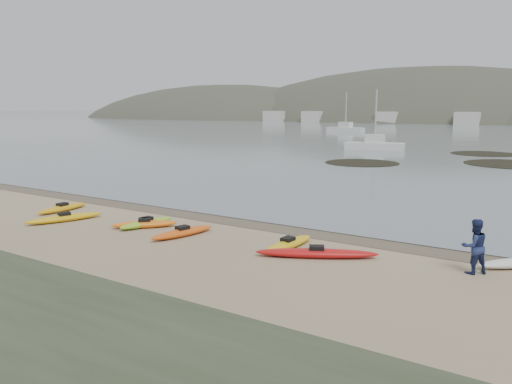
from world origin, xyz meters
The scene contains 5 objects.
ground centered at (0.00, 0.00, 0.00)m, with size 600.00×600.00×0.00m, color tan.
wet_sand centered at (0.00, -0.30, 0.00)m, with size 60.00×60.00×0.00m, color brown.
kayaks centered at (-0.31, -3.53, 0.17)m, with size 24.30×7.80×0.34m.
person_east centered at (10.49, -2.51, 0.95)m, with size 0.93×0.72×1.91m, color navy.
kelp_mats centered at (3.08, 35.74, 0.03)m, with size 21.24×24.89×0.04m.
Camera 1 is at (13.14, -20.38, 5.66)m, focal length 35.00 mm.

